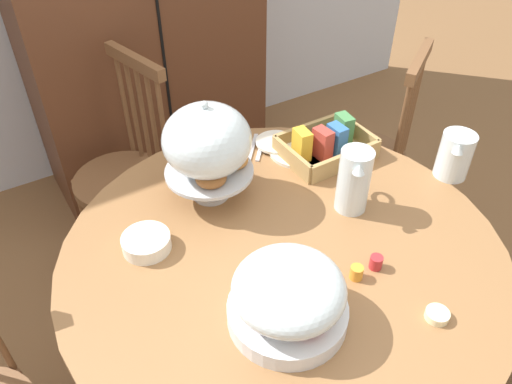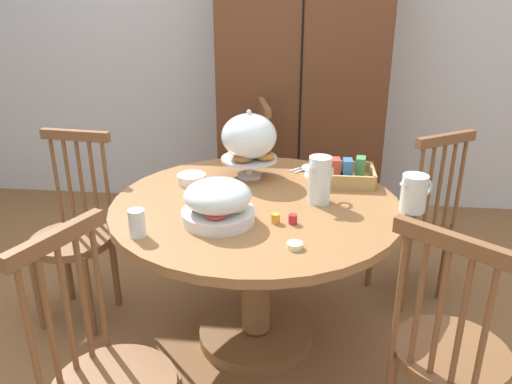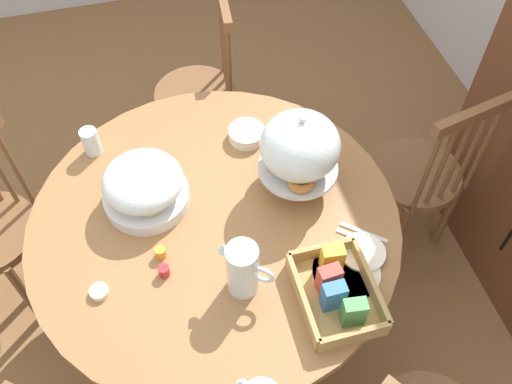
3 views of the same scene
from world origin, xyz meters
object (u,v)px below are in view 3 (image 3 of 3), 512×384
(cereal_bowl, at_px, (247,134))
(drinking_glass, at_px, (91,142))
(windsor_chair_far_side, at_px, (418,177))
(china_plate_small, at_px, (363,252))
(orange_juice_pitcher, at_px, (243,271))
(cereal_basket, at_px, (336,291))
(pastry_stand_with_dome, at_px, (300,148))
(windsor_chair_host_seat, at_px, (200,94))
(butter_dish, at_px, (99,292))
(china_plate_large, at_px, (346,272))
(fruit_platter_covered, at_px, (144,186))
(dining_table, at_px, (217,248))

(cereal_bowl, height_order, drinking_glass, drinking_glass)
(windsor_chair_far_side, height_order, china_plate_small, windsor_chair_far_side)
(orange_juice_pitcher, relative_size, china_plate_small, 1.41)
(cereal_basket, bearing_deg, pastry_stand_with_dome, 177.87)
(cereal_bowl, bearing_deg, windsor_chair_far_side, 77.92)
(drinking_glass, bearing_deg, windsor_chair_host_seat, 136.49)
(orange_juice_pitcher, bearing_deg, cereal_bowl, 164.71)
(cereal_basket, xyz_separation_m, butter_dish, (-0.20, -0.71, -0.03))
(cereal_bowl, height_order, butter_dish, cereal_bowl)
(china_plate_large, xyz_separation_m, china_plate_small, (-0.05, 0.08, 0.01))
(fruit_platter_covered, distance_m, drinking_glass, 0.33)
(pastry_stand_with_dome, height_order, china_plate_large, pastry_stand_with_dome)
(dining_table, xyz_separation_m, butter_dish, (0.19, -0.41, 0.21))
(pastry_stand_with_dome, relative_size, orange_juice_pitcher, 1.63)
(fruit_platter_covered, relative_size, orange_juice_pitcher, 1.42)
(cereal_bowl, bearing_deg, china_plate_small, 21.50)
(windsor_chair_host_seat, bearing_deg, china_plate_small, 14.97)
(dining_table, height_order, windsor_chair_host_seat, windsor_chair_host_seat)
(windsor_chair_far_side, bearing_deg, pastry_stand_with_dome, -79.33)
(china_plate_small, bearing_deg, windsor_chair_far_side, 132.75)
(fruit_platter_covered, relative_size, china_plate_large, 1.36)
(china_plate_large, bearing_deg, drinking_glass, -134.90)
(fruit_platter_covered, relative_size, china_plate_small, 2.00)
(butter_dish, bearing_deg, windsor_chair_host_seat, 154.91)
(cereal_bowl, bearing_deg, cereal_basket, 7.81)
(windsor_chair_far_side, xyz_separation_m, pastry_stand_with_dome, (0.11, -0.61, 0.49))
(orange_juice_pitcher, bearing_deg, butter_dish, -101.66)
(dining_table, bearing_deg, pastry_stand_with_dome, 101.88)
(pastry_stand_with_dome, bearing_deg, butter_dish, -70.78)
(windsor_chair_host_seat, height_order, china_plate_large, windsor_chair_host_seat)
(dining_table, distance_m, cereal_bowl, 0.45)
(butter_dish, bearing_deg, drinking_glass, 176.77)
(windsor_chair_host_seat, height_order, cereal_basket, windsor_chair_host_seat)
(drinking_glass, bearing_deg, china_plate_large, 45.10)
(drinking_glass, bearing_deg, cereal_basket, 39.94)
(china_plate_small, relative_size, cereal_bowl, 1.07)
(windsor_chair_host_seat, bearing_deg, fruit_platter_covered, -22.24)
(windsor_chair_host_seat, relative_size, cereal_basket, 3.09)
(pastry_stand_with_dome, bearing_deg, orange_juice_pitcher, -39.52)
(windsor_chair_far_side, bearing_deg, china_plate_large, -48.35)
(windsor_chair_far_side, relative_size, china_plate_large, 4.43)
(windsor_chair_host_seat, height_order, butter_dish, windsor_chair_host_seat)
(pastry_stand_with_dome, bearing_deg, drinking_glass, -116.94)
(dining_table, relative_size, cereal_basket, 4.08)
(fruit_platter_covered, height_order, china_plate_small, fruit_platter_covered)
(fruit_platter_covered, distance_m, cereal_basket, 0.73)
(windsor_chair_host_seat, height_order, cereal_bowl, windsor_chair_host_seat)
(pastry_stand_with_dome, bearing_deg, fruit_platter_covered, -97.11)
(orange_juice_pitcher, distance_m, china_plate_large, 0.35)
(butter_dish, bearing_deg, pastry_stand_with_dome, 109.22)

